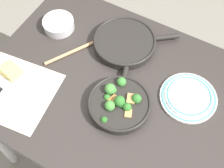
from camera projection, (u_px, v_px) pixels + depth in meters
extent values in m
plane|color=slate|center=(112.00, 147.00, 2.02)|extent=(14.00, 14.00, 0.00)
cube|color=#2D2826|center=(112.00, 88.00, 1.37)|extent=(1.13, 0.87, 0.03)
cylinder|color=#BCBCC1|center=(72.00, 42.00, 1.99)|extent=(0.05, 0.05, 0.74)
cylinder|color=#BCBCC1|center=(223.00, 111.00, 1.74)|extent=(0.05, 0.05, 0.74)
cylinder|color=black|center=(119.00, 105.00, 1.29)|extent=(0.26, 0.26, 0.04)
torus|color=black|center=(119.00, 103.00, 1.27)|extent=(0.26, 0.26, 0.01)
cylinder|color=black|center=(126.00, 67.00, 1.38)|extent=(0.06, 0.11, 0.02)
cylinder|color=#205218|center=(122.00, 107.00, 1.28)|extent=(0.01, 0.01, 0.02)
sphere|color=#286023|center=(122.00, 104.00, 1.26)|extent=(0.03, 0.03, 0.03)
cylinder|color=#205218|center=(104.00, 122.00, 1.25)|extent=(0.01, 0.01, 0.02)
sphere|color=#286023|center=(104.00, 120.00, 1.23)|extent=(0.03, 0.03, 0.03)
cylinder|color=#245B1C|center=(119.00, 104.00, 1.28)|extent=(0.02, 0.02, 0.03)
sphere|color=#2D6B28|center=(120.00, 101.00, 1.26)|extent=(0.05, 0.05, 0.05)
cylinder|color=#2C6823|center=(121.00, 85.00, 1.33)|extent=(0.01, 0.01, 0.02)
sphere|color=#387A33|center=(122.00, 82.00, 1.31)|extent=(0.04, 0.04, 0.04)
cylinder|color=#245B1C|center=(107.00, 100.00, 1.30)|extent=(0.01, 0.01, 0.02)
sphere|color=#2D6B28|center=(107.00, 97.00, 1.28)|extent=(0.03, 0.03, 0.03)
cylinder|color=#245B1C|center=(127.00, 110.00, 1.27)|extent=(0.01, 0.01, 0.02)
sphere|color=#2D6B28|center=(127.00, 107.00, 1.25)|extent=(0.04, 0.04, 0.04)
cylinder|color=#357027|center=(110.00, 92.00, 1.31)|extent=(0.02, 0.02, 0.03)
sphere|color=#428438|center=(110.00, 89.00, 1.29)|extent=(0.05, 0.05, 0.05)
cylinder|color=#245B1C|center=(136.00, 102.00, 1.29)|extent=(0.01, 0.01, 0.02)
sphere|color=#2D6B28|center=(137.00, 99.00, 1.27)|extent=(0.04, 0.04, 0.04)
cylinder|color=#2C6823|center=(119.00, 105.00, 1.28)|extent=(0.01, 0.01, 0.02)
sphere|color=#387A33|center=(119.00, 102.00, 1.26)|extent=(0.04, 0.04, 0.04)
cylinder|color=#2C6823|center=(113.00, 93.00, 1.32)|extent=(0.01, 0.01, 0.02)
sphere|color=#387A33|center=(113.00, 90.00, 1.30)|extent=(0.03, 0.03, 0.03)
cylinder|color=#357027|center=(110.00, 109.00, 1.27)|extent=(0.01, 0.01, 0.02)
sphere|color=#428438|center=(110.00, 106.00, 1.25)|extent=(0.04, 0.04, 0.04)
cube|color=#AD7F4C|center=(131.00, 100.00, 1.29)|extent=(0.05, 0.05, 0.04)
cube|color=olive|center=(113.00, 101.00, 1.29)|extent=(0.04, 0.05, 0.03)
cube|color=#AD7F4C|center=(128.00, 115.00, 1.26)|extent=(0.04, 0.05, 0.03)
cylinder|color=black|center=(124.00, 43.00, 1.45)|extent=(0.29, 0.29, 0.04)
torus|color=black|center=(125.00, 40.00, 1.44)|extent=(0.29, 0.29, 0.01)
cylinder|color=black|center=(167.00, 37.00, 1.46)|extent=(0.10, 0.09, 0.02)
cylinder|color=#DBC156|center=(124.00, 43.00, 1.45)|extent=(0.24, 0.24, 0.02)
cylinder|color=tan|center=(77.00, 50.00, 1.45)|extent=(0.18, 0.28, 0.02)
ellipsoid|color=tan|center=(111.00, 34.00, 1.49)|extent=(0.07, 0.08, 0.02)
cube|color=silver|center=(12.00, 90.00, 1.34)|extent=(0.40, 0.35, 0.00)
cube|color=silver|center=(12.00, 74.00, 1.38)|extent=(0.04, 0.17, 0.01)
cube|color=#EACC66|center=(11.00, 71.00, 1.37)|extent=(0.09, 0.08, 0.04)
cylinder|color=silver|center=(188.00, 98.00, 1.32)|extent=(0.24, 0.24, 0.01)
torus|color=#4C9EB7|center=(189.00, 97.00, 1.31)|extent=(0.23, 0.23, 0.01)
cylinder|color=silver|center=(189.00, 96.00, 1.31)|extent=(0.20, 0.20, 0.01)
torus|color=#4C9EB7|center=(189.00, 96.00, 1.30)|extent=(0.19, 0.19, 0.01)
cylinder|color=#B7B7BC|center=(59.00, 24.00, 1.51)|extent=(0.15, 0.15, 0.05)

